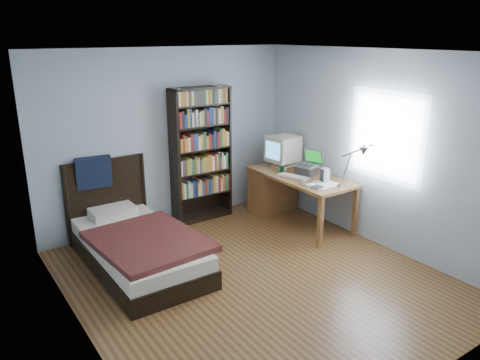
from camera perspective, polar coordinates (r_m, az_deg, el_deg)
The scene contains 14 objects.
room at distance 4.97m, azimuth 2.24°, elevation 0.85°, with size 4.20×4.24×2.50m.
desk at distance 7.17m, azimuth 4.80°, elevation -0.89°, with size 0.75×1.66×0.73m.
crt_monitor at distance 7.08m, azimuth 5.28°, elevation 3.75°, with size 0.45×0.41×0.48m.
laptop at distance 6.71m, azimuth 8.13°, elevation 1.41°, with size 0.37×0.36×0.37m.
desk_lamp at distance 5.84m, azimuth 14.45°, elevation 3.00°, with size 0.26×0.57×0.67m.
keyboard at distance 6.61m, azimuth 6.53°, elevation 0.42°, with size 0.17×0.44×0.03m, color beige.
speaker at distance 6.46m, azimuth 10.28°, elevation 0.59°, with size 0.10×0.10×0.19m, color #98979A.
soda_can at distance 6.81m, azimuth 5.12°, elevation 1.32°, with size 0.06×0.06×0.11m, color #083C15.
mouse at distance 6.94m, azimuth 5.37°, elevation 1.30°, with size 0.06×0.11×0.04m, color silver.
phone_silver at distance 6.35m, azimuth 7.59°, elevation -0.40°, with size 0.05×0.10×0.02m, color #BBBBC0.
phone_grey at distance 6.27m, azimuth 8.14°, elevation -0.66°, with size 0.05×0.09×0.02m, color #98979A.
external_drive at distance 6.19m, azimuth 9.42°, elevation -0.93°, with size 0.13×0.13×0.03m, color #98979A.
bookshelf at distance 6.83m, azimuth -4.77°, elevation 3.10°, with size 0.88×0.30×1.96m.
bed at distance 5.82m, azimuth -12.66°, elevation -7.57°, with size 1.20×2.13×1.16m.
Camera 1 is at (-2.83, -3.82, 2.68)m, focal length 35.00 mm.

